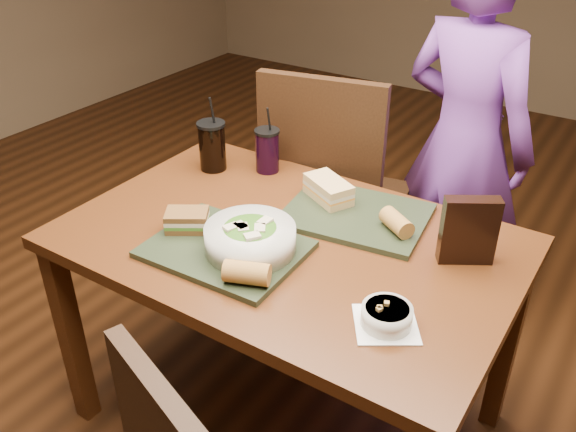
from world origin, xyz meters
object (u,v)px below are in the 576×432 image
(sandwich_far, at_px, (328,189))
(soup_bowl, at_px, (387,316))
(salad_bowl, at_px, (250,237))
(cup_cola, at_px, (212,146))
(chair_far, at_px, (333,190))
(sandwich_near, at_px, (187,220))
(baguette_near, at_px, (247,273))
(tray_far, at_px, (356,215))
(baguette_far, at_px, (396,222))
(cup_berry, at_px, (267,150))
(dining_table, at_px, (288,262))
(tray_near, at_px, (226,249))
(diner, at_px, (464,144))
(chip_bag, at_px, (469,231))

(sandwich_far, bearing_deg, soup_bowl, -46.71)
(salad_bowl, distance_m, sandwich_far, 0.37)
(soup_bowl, bearing_deg, cup_cola, 153.78)
(chair_far, distance_m, sandwich_near, 0.76)
(baguette_near, bearing_deg, tray_far, 81.52)
(baguette_far, xyz_separation_m, cup_berry, (-0.55, 0.15, 0.03))
(tray_far, distance_m, baguette_far, 0.15)
(dining_table, xyz_separation_m, tray_far, (0.11, 0.20, 0.10))
(cup_cola, bearing_deg, soup_bowl, -26.22)
(salad_bowl, bearing_deg, baguette_far, 46.69)
(soup_bowl, height_order, baguette_far, baguette_far)
(baguette_far, bearing_deg, cup_cola, 175.56)
(baguette_near, bearing_deg, tray_near, 146.33)
(soup_bowl, bearing_deg, salad_bowl, 172.07)
(chair_far, xyz_separation_m, diner, (0.38, 0.32, 0.17))
(sandwich_far, bearing_deg, tray_near, -104.56)
(chair_far, height_order, cup_cola, chair_far)
(tray_far, distance_m, sandwich_near, 0.51)
(tray_near, distance_m, tray_far, 0.42)
(diner, distance_m, salad_bowl, 1.06)
(salad_bowl, bearing_deg, cup_cola, 139.55)
(dining_table, height_order, tray_near, tray_near)
(cup_cola, xyz_separation_m, chip_bag, (0.93, -0.07, 0.01))
(sandwich_near, distance_m, cup_berry, 0.47)
(sandwich_near, distance_m, sandwich_far, 0.46)
(tray_far, relative_size, soup_bowl, 2.07)
(diner, bearing_deg, soup_bowl, 114.79)
(sandwich_near, bearing_deg, tray_near, -5.70)
(tray_near, height_order, tray_far, same)
(diner, xyz_separation_m, salad_bowl, (-0.25, -1.03, 0.05))
(dining_table, relative_size, baguette_far, 12.02)
(tray_far, relative_size, baguette_far, 3.88)
(diner, xyz_separation_m, baguette_near, (-0.17, -1.16, 0.04))
(diner, bearing_deg, cup_berry, 63.37)
(sandwich_far, relative_size, baguette_far, 1.73)
(soup_bowl, bearing_deg, sandwich_near, 175.59)
(dining_table, distance_m, salad_bowl, 0.21)
(tray_near, height_order, chip_bag, chip_bag)
(salad_bowl, xyz_separation_m, chip_bag, (0.50, 0.30, 0.04))
(chair_far, distance_m, diner, 0.53)
(tray_near, bearing_deg, diner, 73.36)
(tray_near, distance_m, soup_bowl, 0.51)
(diner, xyz_separation_m, soup_bowl, (0.19, -1.09, 0.02))
(tray_far, bearing_deg, tray_near, -120.87)
(diner, height_order, salad_bowl, diner)
(soup_bowl, relative_size, cup_cola, 0.76)
(cup_berry, xyz_separation_m, chip_bag, (0.76, -0.16, 0.02))
(dining_table, bearing_deg, cup_cola, 153.55)
(sandwich_far, bearing_deg, baguette_near, -84.62)
(baguette_near, distance_m, baguette_far, 0.48)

